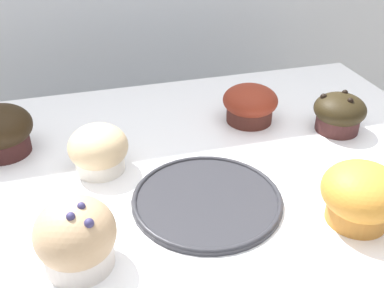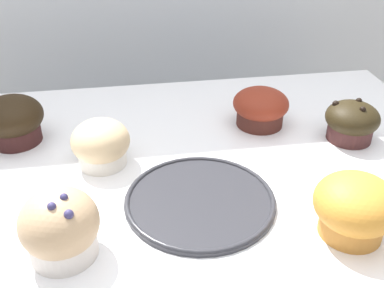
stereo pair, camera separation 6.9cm
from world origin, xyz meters
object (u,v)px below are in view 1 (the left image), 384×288
muffin_front_center (250,104)px  muffin_back_right (339,113)px  serving_plate (207,199)px  muffin_back_center (361,195)px  muffin_front_right (0,131)px  muffin_front_left (76,238)px  muffin_back_left (99,150)px

muffin_front_center → muffin_back_right: 0.16m
serving_plate → muffin_back_center: bearing=-26.8°
muffin_front_right → serving_plate: bearing=-37.3°
muffin_back_center → muffin_back_right: bearing=64.6°
muffin_front_center → serving_plate: size_ratio=0.47×
muffin_back_right → muffin_front_left: (-0.47, -0.20, 0.01)m
muffin_back_left → muffin_front_left: size_ratio=0.97×
muffin_front_center → muffin_front_right: 0.43m
muffin_front_center → muffin_back_right: (0.14, -0.08, -0.00)m
muffin_front_center → muffin_back_right: muffin_back_right is taller
serving_plate → muffin_front_right: bearing=142.7°
muffin_front_left → muffin_back_center: 0.36m
muffin_front_left → muffin_back_center: muffin_front_left is taller
muffin_front_center → muffin_back_left: bearing=-163.4°
serving_plate → muffin_back_right: bearing=24.7°
muffin_back_right → serving_plate: muffin_back_right is taller
muffin_front_left → muffin_back_center: bearing=-3.3°
muffin_front_left → muffin_back_center: (0.36, -0.02, -0.00)m
muffin_front_center → muffin_front_left: (-0.33, -0.28, 0.01)m
muffin_front_right → serving_plate: (0.29, -0.22, -0.04)m
muffin_back_left → muffin_back_center: bearing=-34.0°
muffin_back_left → muffin_front_right: size_ratio=0.88×
muffin_back_center → serving_plate: muffin_back_center is taller
muffin_front_center → serving_plate: muffin_front_center is taller
muffin_front_center → serving_plate: (-0.15, -0.21, -0.03)m
muffin_back_right → muffin_front_left: muffin_front_left is taller
muffin_front_center → muffin_back_center: 0.30m
muffin_back_left → muffin_back_right: (0.43, 0.01, -0.00)m
muffin_back_right → muffin_front_right: size_ratio=0.88×
muffin_back_left → muffin_back_center: 0.38m
muffin_front_center → muffin_back_center: bearing=-83.7°
muffin_back_right → serving_plate: 0.32m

